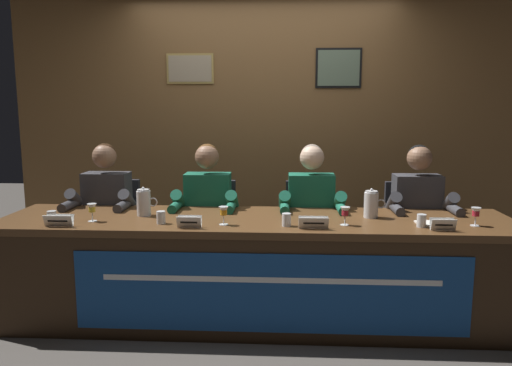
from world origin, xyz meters
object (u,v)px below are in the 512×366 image
(water_cup_far_left, at_px, (52,218))
(water_pitcher_right_side, at_px, (371,204))
(nameplate_far_right, at_px, (443,224))
(water_pitcher_left_side, at_px, (144,203))
(panelist_far_left, at_px, (104,208))
(water_cup_far_right, at_px, (421,221))
(nameplate_center_left, at_px, (189,222))
(panelist_far_right, at_px, (419,212))
(chair_far_right, at_px, (411,240))
(nameplate_center_right, at_px, (313,223))
(panelist_center_left, at_px, (207,210))
(panelist_center_right, at_px, (312,211))
(juice_glass_center_right, at_px, (345,213))
(conference_table, at_px, (256,255))
(chair_center_right, at_px, (310,238))
(water_cup_center_right, at_px, (286,220))
(water_cup_center_left, at_px, (161,218))
(chair_center_left, at_px, (211,237))
(document_stack_far_right, at_px, (433,223))
(chair_far_left, at_px, (114,236))
(nameplate_far_left, at_px, (59,220))
(juice_glass_center_left, at_px, (224,212))

(water_cup_far_left, relative_size, water_pitcher_right_side, 0.40)
(water_cup_far_left, height_order, nameplate_far_right, water_cup_far_left)
(water_pitcher_left_side, bearing_deg, panelist_far_left, 140.24)
(water_cup_far_right, bearing_deg, water_cup_far_left, -179.24)
(nameplate_center_left, xyz_separation_m, panelist_far_right, (1.66, 0.70, -0.07))
(chair_far_right, bearing_deg, nameplate_center_left, -151.54)
(nameplate_center_right, bearing_deg, panelist_center_left, 139.71)
(panelist_center_right, height_order, water_cup_far_right, panelist_center_right)
(juice_glass_center_right, height_order, panelist_far_right, panelist_far_right)
(conference_table, bearing_deg, panelist_far_left, 157.72)
(chair_far_right, bearing_deg, chair_center_right, 180.00)
(water_cup_far_left, bearing_deg, chair_center_right, 24.94)
(panelist_center_left, xyz_separation_m, water_pitcher_left_side, (-0.40, -0.36, 0.12))
(conference_table, bearing_deg, water_cup_center_right, -26.65)
(water_cup_center_left, height_order, juice_glass_center_right, juice_glass_center_right)
(water_cup_center_left, relative_size, nameplate_center_right, 0.45)
(chair_center_left, height_order, water_cup_center_right, chair_center_left)
(document_stack_far_right, bearing_deg, nameplate_far_right, -87.12)
(chair_far_left, height_order, water_cup_center_right, chair_far_left)
(chair_far_right, bearing_deg, chair_center_left, 180.00)
(water_cup_far_left, distance_m, chair_far_right, 2.75)
(panelist_center_left, height_order, chair_far_right, panelist_center_left)
(water_cup_center_left, bearing_deg, chair_far_right, 23.02)
(conference_table, xyz_separation_m, water_cup_center_left, (-0.63, -0.08, 0.27))
(water_cup_center_right, bearing_deg, chair_far_right, 38.43)
(nameplate_far_left, xyz_separation_m, water_cup_center_left, (0.65, 0.11, -0.00))
(nameplate_center_right, bearing_deg, panelist_far_left, 157.37)
(nameplate_far_left, bearing_deg, chair_far_left, 87.59)
(water_cup_far_left, relative_size, document_stack_far_right, 0.37)
(nameplate_far_left, distance_m, panelist_center_left, 1.12)
(panelist_center_left, bearing_deg, document_stack_far_right, -17.67)
(water_cup_far_left, height_order, water_pitcher_left_side, water_pitcher_left_side)
(juice_glass_center_left, bearing_deg, nameplate_center_left, -156.34)
(nameplate_far_left, distance_m, juice_glass_center_right, 1.88)
(conference_table, xyz_separation_m, nameplate_center_right, (0.38, -0.17, 0.27))
(document_stack_far_right, bearing_deg, nameplate_far_left, -175.48)
(document_stack_far_right, bearing_deg, chair_center_left, 156.12)
(panelist_center_left, xyz_separation_m, nameplate_far_right, (1.62, -0.68, 0.07))
(chair_center_right, relative_size, panelist_center_right, 0.73)
(nameplate_far_left, bearing_deg, water_cup_center_left, 9.94)
(chair_center_left, distance_m, juice_glass_center_left, 0.92)
(nameplate_far_right, bearing_deg, chair_far_left, 160.19)
(water_cup_center_right, distance_m, panelist_far_right, 1.20)
(chair_far_right, xyz_separation_m, water_cup_far_right, (-0.15, -0.79, 0.34))
(conference_table, height_order, juice_glass_center_left, juice_glass_center_left)
(document_stack_far_right, bearing_deg, panelist_far_left, 168.11)
(water_cup_center_left, bearing_deg, nameplate_center_right, -4.73)
(panelist_center_left, height_order, chair_center_right, panelist_center_left)
(nameplate_center_right, height_order, document_stack_far_right, nameplate_center_right)
(chair_center_left, relative_size, nameplate_center_left, 5.75)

